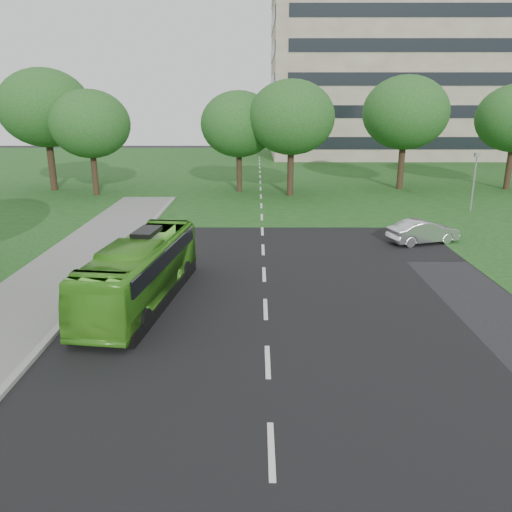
# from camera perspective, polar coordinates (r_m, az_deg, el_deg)

# --- Properties ---
(ground) EXTENTS (160.00, 160.00, 0.00)m
(ground) POSITION_cam_1_polar(r_m,az_deg,el_deg) (17.02, 1.20, -8.76)
(ground) COLOR black
(ground) RESTS_ON ground
(street_surfaces) EXTENTS (120.00, 120.00, 0.15)m
(street_surfaces) POSITION_cam_1_polar(r_m,az_deg,el_deg) (38.79, 0.03, 6.00)
(street_surfaces) COLOR black
(street_surfaces) RESTS_ON ground
(office_building) EXTENTS (40.10, 20.10, 25.00)m
(office_building) POSITION_cam_1_polar(r_m,az_deg,el_deg) (80.60, 17.22, 19.86)
(office_building) COLOR gray
(office_building) RESTS_ON ground
(tree_park_a) EXTENTS (6.48, 6.48, 8.62)m
(tree_park_a) POSITION_cam_1_polar(r_m,az_deg,el_deg) (44.31, -18.43, 14.11)
(tree_park_a) COLOR black
(tree_park_a) RESTS_ON ground
(tree_park_b) EXTENTS (6.52, 6.52, 8.55)m
(tree_park_b) POSITION_cam_1_polar(r_m,az_deg,el_deg) (43.97, -1.99, 14.82)
(tree_park_b) COLOR black
(tree_park_b) RESTS_ON ground
(tree_park_c) EXTENTS (7.06, 7.06, 9.38)m
(tree_park_c) POSITION_cam_1_polar(r_m,az_deg,el_deg) (42.10, 4.08, 15.50)
(tree_park_c) COLOR black
(tree_park_c) RESTS_ON ground
(tree_park_d) EXTENTS (7.47, 7.47, 9.87)m
(tree_park_d) POSITION_cam_1_polar(r_m,az_deg,el_deg) (47.18, 16.71, 15.40)
(tree_park_d) COLOR black
(tree_park_d) RESTS_ON ground
(tree_park_f) EXTENTS (7.80, 7.80, 10.42)m
(tree_park_f) POSITION_cam_1_polar(r_m,az_deg,el_deg) (48.26, -22.97, 15.30)
(tree_park_f) COLOR black
(tree_park_f) RESTS_ON ground
(bus) EXTENTS (3.19, 9.10, 2.48)m
(bus) POSITION_cam_1_polar(r_m,az_deg,el_deg) (19.72, -13.00, -1.66)
(bus) COLOR #4EA927
(bus) RESTS_ON ground
(sedan) EXTENTS (4.18, 2.54, 1.30)m
(sedan) POSITION_cam_1_polar(r_m,az_deg,el_deg) (29.09, 18.56, 2.66)
(sedan) COLOR #B9B9BE
(sedan) RESTS_ON ground
(camera_pole) EXTENTS (0.40, 0.37, 4.16)m
(camera_pole) POSITION_cam_1_polar(r_m,az_deg,el_deg) (38.82, 23.73, 8.58)
(camera_pole) COLOR gray
(camera_pole) RESTS_ON ground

